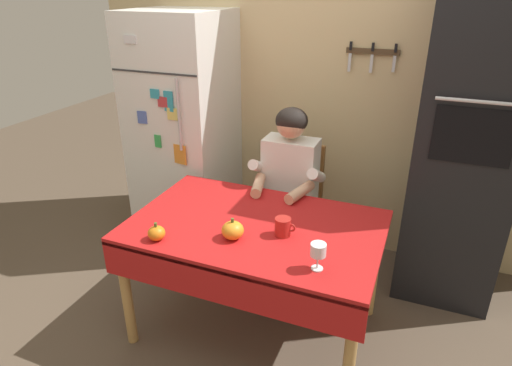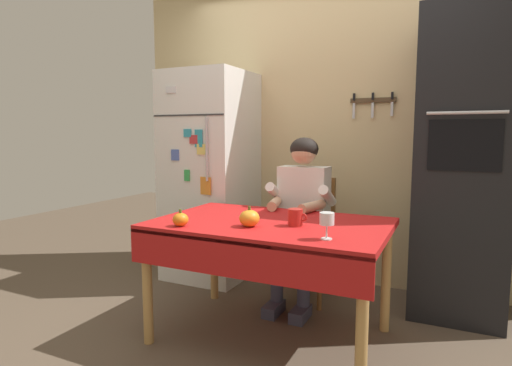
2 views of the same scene
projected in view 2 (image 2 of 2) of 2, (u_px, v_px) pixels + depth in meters
The scene contains 11 objects.
ground_plane at pixel (264, 343), 2.56m from camera, with size 10.00×10.00×0.00m, color brown.
back_wall_assembly at pixel (334, 130), 3.60m from camera, with size 3.70×0.13×2.60m.
refrigerator at pixel (211, 176), 3.72m from camera, with size 0.68×0.71×1.80m.
wall_oven at pixel (462, 166), 2.89m from camera, with size 0.60×0.64×2.10m.
dining_table at pixel (269, 235), 2.55m from camera, with size 1.40×0.90×0.74m.
chair_behind_person at pixel (308, 231), 3.28m from camera, with size 0.40×0.40×0.93m.
seated_person at pixel (301, 207), 3.09m from camera, with size 0.47×0.55×1.25m.
coffee_mug at pixel (296, 217), 2.43m from camera, with size 0.11×0.09×0.10m.
wine_glass at pixel (327, 220), 2.11m from camera, with size 0.08×0.08×0.14m.
pumpkin_large at pixel (180, 219), 2.42m from camera, with size 0.09×0.09×0.10m.
pumpkin_medium at pixel (249, 218), 2.41m from camera, with size 0.12×0.12×0.12m.
Camera 2 is at (0.99, -2.21, 1.27)m, focal length 29.42 mm.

